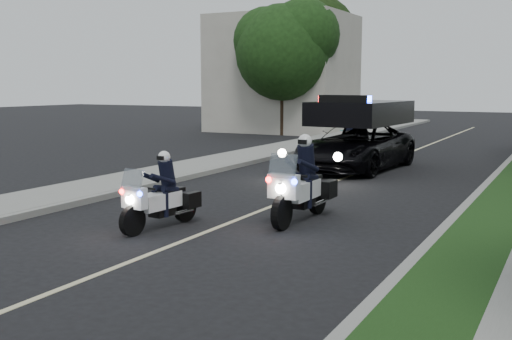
{
  "coord_description": "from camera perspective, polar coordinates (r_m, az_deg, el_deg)",
  "views": [
    {
      "loc": [
        6.24,
        -7.89,
        2.83
      ],
      "look_at": [
        0.13,
        3.57,
        1.0
      ],
      "focal_mm": 42.52,
      "sensor_mm": 36.0,
      "label": 1
    }
  ],
  "objects": [
    {
      "name": "sidewalk_left",
      "position": [
        21.41,
        -4.47,
        0.61
      ],
      "size": [
        2.0,
        60.0,
        0.16
      ],
      "primitive_type": "cube",
      "color": "gray",
      "rests_on": "ground"
    },
    {
      "name": "curb_right",
      "position": [
        18.22,
        21.02,
        -1.21
      ],
      "size": [
        0.2,
        60.0,
        0.15
      ],
      "primitive_type": "cube",
      "color": "gray",
      "rests_on": "ground"
    },
    {
      "name": "lane_marking",
      "position": [
        19.15,
        8.76,
        -0.56
      ],
      "size": [
        0.12,
        50.0,
        0.01
      ],
      "primitive_type": "cube",
      "color": "#BFB78C",
      "rests_on": "ground"
    },
    {
      "name": "cyclist",
      "position": [
        26.81,
        8.74,
        1.86
      ],
      "size": [
        0.69,
        0.5,
        1.79
      ],
      "primitive_type": "imported",
      "rotation": [
        0.0,
        0.0,
        3.02
      ],
      "color": "black",
      "rests_on": "ground"
    },
    {
      "name": "police_moto_left",
      "position": [
        12.26,
        -8.9,
        -5.42
      ],
      "size": [
        0.83,
        1.87,
        1.54
      ],
      "primitive_type": null,
      "rotation": [
        0.0,
        0.0,
        -0.11
      ],
      "color": "white",
      "rests_on": "ground"
    },
    {
      "name": "curb_left",
      "position": [
        20.84,
        -1.92,
        0.42
      ],
      "size": [
        0.2,
        60.0,
        0.15
      ],
      "primitive_type": "cube",
      "color": "gray",
      "rests_on": "ground"
    },
    {
      "name": "police_suv",
      "position": [
        20.7,
        9.34,
        0.05
      ],
      "size": [
        2.93,
        5.69,
        2.69
      ],
      "primitive_type": "imported",
      "rotation": [
        0.0,
        0.0,
        -0.07
      ],
      "color": "black",
      "rests_on": "ground"
    },
    {
      "name": "bicycle",
      "position": [
        26.81,
        8.74,
        1.86
      ],
      "size": [
        0.76,
        1.77,
        0.9
      ],
      "primitive_type": "imported",
      "rotation": [
        0.0,
        0.0,
        0.09
      ],
      "color": "black",
      "rests_on": "ground"
    },
    {
      "name": "ground",
      "position": [
        10.45,
        -9.97,
        -7.81
      ],
      "size": [
        120.0,
        120.0,
        0.0
      ],
      "primitive_type": "plane",
      "color": "black",
      "rests_on": "ground"
    },
    {
      "name": "building_far",
      "position": [
        37.58,
        2.52,
        9.02
      ],
      "size": [
        8.0,
        6.0,
        7.0
      ],
      "primitive_type": "cube",
      "color": "#A8A396",
      "rests_on": "ground"
    },
    {
      "name": "police_moto_right",
      "position": [
        12.77,
        4.27,
        -4.8
      ],
      "size": [
        0.78,
        2.15,
        1.82
      ],
      "primitive_type": null,
      "rotation": [
        0.0,
        0.0,
        -0.01
      ],
      "color": "silver",
      "rests_on": "ground"
    },
    {
      "name": "tree_left_near",
      "position": [
        34.52,
        2.54,
        3.3
      ],
      "size": [
        7.05,
        7.05,
        8.97
      ],
      "primitive_type": null,
      "rotation": [
        0.0,
        0.0,
        -0.4
      ],
      "color": "#1D4015",
      "rests_on": "ground"
    },
    {
      "name": "tree_left_far",
      "position": [
        39.27,
        4.12,
        3.86
      ],
      "size": [
        6.52,
        6.52,
        9.84
      ],
      "primitive_type": null,
      "rotation": [
        0.0,
        0.0,
        -0.11
      ],
      "color": "black",
      "rests_on": "ground"
    }
  ]
}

